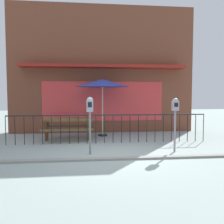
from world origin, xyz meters
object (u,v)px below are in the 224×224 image
object	(u,v)px
patio_umbrella	(102,83)
parking_meter_far	(175,110)
parking_meter_near	(90,110)
picnic_table_left	(68,123)

from	to	relation	value
patio_umbrella	parking_meter_far	xyz separation A→B (m)	(1.85, -3.02, -0.89)
patio_umbrella	parking_meter_near	world-z (taller)	patio_umbrella
picnic_table_left	patio_umbrella	xyz separation A→B (m)	(1.32, 0.74, 1.47)
parking_meter_near	parking_meter_far	size ratio (longest dim) A/B	1.02
picnic_table_left	parking_meter_far	bearing A→B (deg)	-35.76
patio_umbrella	parking_meter_far	size ratio (longest dim) A/B	1.46
parking_meter_near	picnic_table_left	bearing A→B (deg)	108.19
picnic_table_left	patio_umbrella	size ratio (longest dim) A/B	0.82
parking_meter_far	parking_meter_near	bearing A→B (deg)	-179.55
patio_umbrella	parking_meter_near	xyz separation A→B (m)	(-0.56, -3.04, -0.87)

